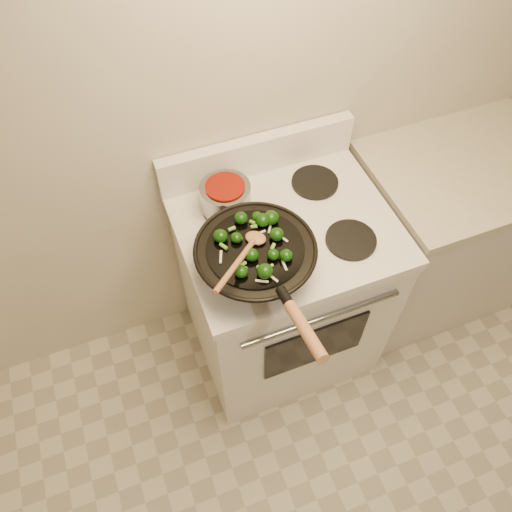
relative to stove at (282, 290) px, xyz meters
name	(u,v)px	position (x,y,z in m)	size (l,w,h in m)	color
stove	(282,290)	(0.00, 0.00, 0.00)	(0.78, 0.67, 1.08)	white
counter_unit	(440,234)	(0.83, 0.03, -0.01)	(0.81, 0.62, 0.91)	silver
wok	(256,258)	(-0.18, -0.16, 0.53)	(0.40, 0.66, 0.23)	black
stirfry	(257,240)	(-0.17, -0.14, 0.60)	(0.24, 0.29, 0.05)	#0D3207
wooden_spoon	(245,252)	(-0.23, -0.18, 0.62)	(0.25, 0.25, 0.10)	#A36840
saucepan	(226,197)	(-0.18, 0.15, 0.52)	(0.18, 0.28, 0.11)	gray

